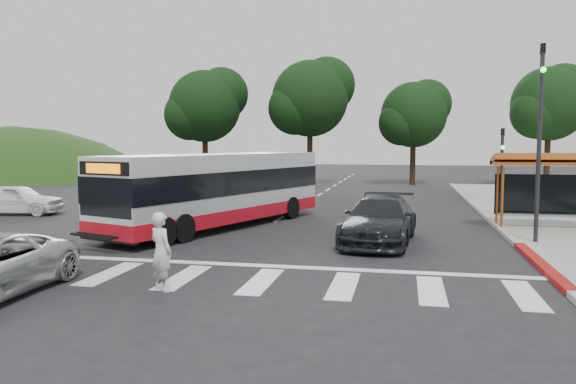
# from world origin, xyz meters

# --- Properties ---
(ground) EXTENTS (140.00, 140.00, 0.00)m
(ground) POSITION_xyz_m (0.00, 0.00, 0.00)
(ground) COLOR black
(ground) RESTS_ON ground
(sidewalk_east) EXTENTS (4.00, 40.00, 0.12)m
(sidewalk_east) POSITION_xyz_m (11.00, 8.00, 0.06)
(sidewalk_east) COLOR gray
(sidewalk_east) RESTS_ON ground
(curb_east) EXTENTS (0.30, 40.00, 0.15)m
(curb_east) POSITION_xyz_m (9.00, 8.00, 0.07)
(curb_east) COLOR #9E9991
(curb_east) RESTS_ON ground
(curb_east_red) EXTENTS (0.32, 6.00, 0.15)m
(curb_east_red) POSITION_xyz_m (9.00, -2.00, 0.08)
(curb_east_red) COLOR maroon
(curb_east_red) RESTS_ON ground
(hillside_nw) EXTENTS (44.00, 44.00, 10.00)m
(hillside_nw) POSITION_xyz_m (-32.00, 30.00, 0.00)
(hillside_nw) COLOR #1D3B13
(hillside_nw) RESTS_ON ground
(crosswalk_ladder) EXTENTS (18.00, 2.60, 0.01)m
(crosswalk_ladder) POSITION_xyz_m (0.00, -5.00, 0.01)
(crosswalk_ladder) COLOR silver
(crosswalk_ladder) RESTS_ON ground
(bus_shelter) EXTENTS (4.20, 1.60, 2.86)m
(bus_shelter) POSITION_xyz_m (10.80, 5.10, 2.35)
(bus_shelter) COLOR #9D4C1A
(bus_shelter) RESTS_ON sidewalk_east
(traffic_signal_ne_tall) EXTENTS (0.18, 0.37, 6.50)m
(traffic_signal_ne_tall) POSITION_xyz_m (9.60, 1.49, 3.88)
(traffic_signal_ne_tall) COLOR black
(traffic_signal_ne_tall) RESTS_ON ground
(traffic_signal_ne_short) EXTENTS (0.18, 0.37, 4.00)m
(traffic_signal_ne_short) POSITION_xyz_m (9.60, 8.49, 2.48)
(traffic_signal_ne_short) COLOR black
(traffic_signal_ne_short) RESTS_ON ground
(tree_ne_a) EXTENTS (6.16, 5.74, 9.30)m
(tree_ne_a) POSITION_xyz_m (16.08, 28.06, 6.39)
(tree_ne_a) COLOR black
(tree_ne_a) RESTS_ON parking_lot
(tree_north_a) EXTENTS (6.60, 6.15, 10.17)m
(tree_north_a) POSITION_xyz_m (-1.92, 26.07, 6.92)
(tree_north_a) COLOR black
(tree_north_a) RESTS_ON ground
(tree_north_b) EXTENTS (5.72, 5.33, 8.43)m
(tree_north_b) POSITION_xyz_m (6.07, 28.06, 5.66)
(tree_north_b) COLOR black
(tree_north_b) RESTS_ON ground
(tree_north_c) EXTENTS (6.16, 5.74, 9.30)m
(tree_north_c) POSITION_xyz_m (-9.92, 24.06, 6.29)
(tree_north_c) COLOR black
(tree_north_c) RESTS_ON ground
(transit_bus) EXTENTS (6.15, 11.44, 2.92)m
(transit_bus) POSITION_xyz_m (-1.83, 3.20, 1.46)
(transit_bus) COLOR silver
(transit_bus) RESTS_ON ground
(pedestrian) EXTENTS (0.78, 0.71, 1.80)m
(pedestrian) POSITION_xyz_m (0.01, -6.29, 0.90)
(pedestrian) COLOR silver
(pedestrian) RESTS_ON ground
(dark_sedan) EXTENTS (2.64, 5.49, 1.54)m
(dark_sedan) POSITION_xyz_m (4.57, 0.97, 0.77)
(dark_sedan) COLOR black
(dark_sedan) RESTS_ON ground
(west_car_white) EXTENTS (4.38, 2.27, 1.42)m
(west_car_white) POSITION_xyz_m (-12.43, 5.11, 0.71)
(west_car_white) COLOR white
(west_car_white) RESTS_ON ground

